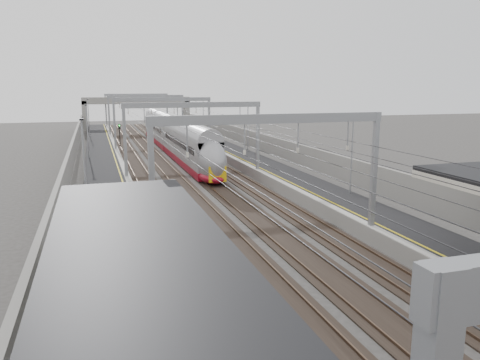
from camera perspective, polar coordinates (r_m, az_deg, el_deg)
platform_left at (r=46.64m, az=-15.96°, el=0.37°), size 4.00×120.00×1.00m
platform_right at (r=49.59m, az=2.83°, el=1.43°), size 4.00×120.00×1.00m
tracks at (r=47.55m, az=-6.26°, el=0.40°), size 11.40×140.00×0.20m
overhead_line at (r=53.29m, az=-7.80°, el=8.14°), size 13.00×140.00×6.60m
overbridge at (r=101.31m, az=-12.46°, el=8.95°), size 22.00×2.20×6.90m
wall_left at (r=46.50m, az=-19.98°, el=1.47°), size 0.30×120.00×3.20m
wall_right at (r=50.60m, az=6.25°, el=2.84°), size 0.30×120.00×3.20m
train at (r=63.18m, az=-7.81°, el=4.86°), size 2.59×47.14×4.10m
signal_green at (r=73.40m, az=-14.47°, el=5.80°), size 0.32×0.32×3.48m
signal_red_near at (r=71.86m, az=-7.63°, el=5.95°), size 0.32×0.32×3.48m
signal_red_far at (r=79.91m, az=-7.03°, el=6.49°), size 0.32×0.32×3.48m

